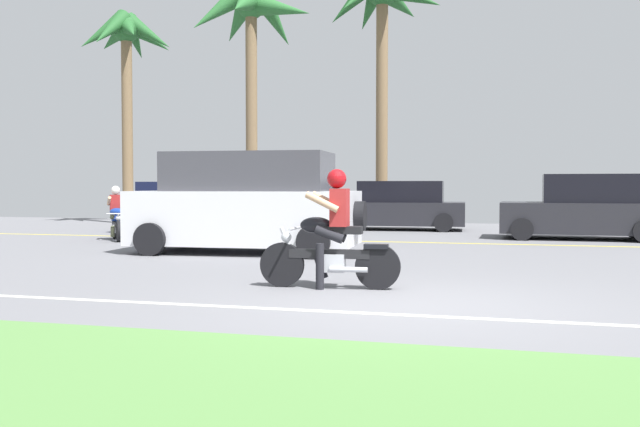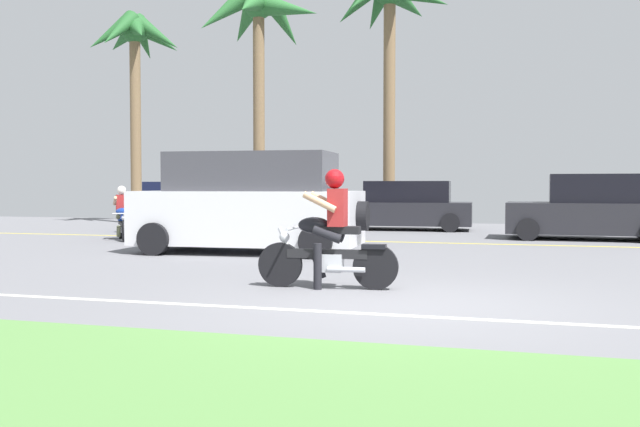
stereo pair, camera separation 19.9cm
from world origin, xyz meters
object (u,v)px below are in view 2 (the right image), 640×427
at_px(palm_tree_1, 135,47).
at_px(palm_tree_2, 259,22).
at_px(motorcyclist_distant, 122,217).
at_px(parked_car_0, 197,208).
at_px(parked_car_2, 590,209).
at_px(palm_tree_0, 390,11).
at_px(parked_car_1, 402,207).
at_px(motorcyclist, 328,238).
at_px(suv_nearby, 250,204).

xyz_separation_m(palm_tree_1, palm_tree_2, (4.45, 0.58, 0.72)).
bearing_deg(motorcyclist_distant, parked_car_0, 83.37).
bearing_deg(parked_car_2, palm_tree_1, 166.70).
relative_size(palm_tree_0, palm_tree_1, 1.17).
height_order(parked_car_1, palm_tree_2, palm_tree_2).
relative_size(parked_car_0, palm_tree_1, 0.57).
distance_m(parked_car_1, palm_tree_1, 11.23).
bearing_deg(parked_car_0, palm_tree_1, 139.03).
distance_m(palm_tree_0, palm_tree_1, 9.03).
bearing_deg(parked_car_0, palm_tree_2, 85.17).
bearing_deg(palm_tree_2, parked_car_2, -21.42).
bearing_deg(parked_car_0, palm_tree_0, 48.15).
xyz_separation_m(parked_car_0, palm_tree_2, (0.35, 4.14, 6.29)).
bearing_deg(palm_tree_2, motorcyclist, -65.53).
height_order(parked_car_2, motorcyclist_distant, parked_car_2).
relative_size(motorcyclist, palm_tree_0, 0.21).
distance_m(parked_car_1, palm_tree_2, 8.34).
relative_size(parked_car_1, motorcyclist_distant, 3.31).
bearing_deg(palm_tree_0, suv_nearby, -94.23).
distance_m(parked_car_2, palm_tree_2, 12.84).
bearing_deg(palm_tree_0, parked_car_1, -71.20).
height_order(palm_tree_0, palm_tree_2, palm_tree_0).
height_order(palm_tree_2, motorcyclist_distant, palm_tree_2).
xyz_separation_m(motorcyclist, palm_tree_0, (-2.06, 15.21, 6.65)).
distance_m(parked_car_2, palm_tree_0, 10.36).
bearing_deg(parked_car_1, palm_tree_0, 108.80).
distance_m(motorcyclist, suv_nearby, 5.22).
bearing_deg(suv_nearby, parked_car_2, 39.19).
relative_size(motorcyclist, palm_tree_2, 0.22).
relative_size(parked_car_2, palm_tree_1, 0.52).
relative_size(motorcyclist, motorcyclist_distant, 1.40).
xyz_separation_m(palm_tree_0, palm_tree_1, (-8.80, -1.70, -1.06)).
xyz_separation_m(parked_car_2, palm_tree_1, (-14.90, 3.52, 5.50)).
relative_size(suv_nearby, palm_tree_1, 0.64).
xyz_separation_m(suv_nearby, palm_tree_2, (-3.55, 9.73, 6.00)).
bearing_deg(parked_car_0, suv_nearby, -55.07).
bearing_deg(palm_tree_1, parked_car_0, -40.97).
bearing_deg(palm_tree_1, parked_car_2, -13.30).
xyz_separation_m(palm_tree_0, motorcyclist_distant, (-5.10, -8.64, -6.75)).
relative_size(suv_nearby, palm_tree_2, 0.56).
bearing_deg(motorcyclist, palm_tree_1, 128.79).
xyz_separation_m(motorcyclist, motorcyclist_distant, (-7.16, 6.56, -0.10)).
bearing_deg(palm_tree_0, motorcyclist_distant, -120.54).
distance_m(palm_tree_0, palm_tree_2, 4.51).
xyz_separation_m(palm_tree_1, motorcyclist_distant, (3.70, -6.95, -5.69)).
xyz_separation_m(suv_nearby, palm_tree_0, (0.80, 10.84, 6.34)).
bearing_deg(parked_car_1, palm_tree_2, 163.63).
xyz_separation_m(parked_car_1, palm_tree_1, (-9.71, 0.97, 5.56)).
height_order(suv_nearby, palm_tree_2, palm_tree_2).
xyz_separation_m(suv_nearby, parked_car_1, (1.71, 8.18, -0.28)).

